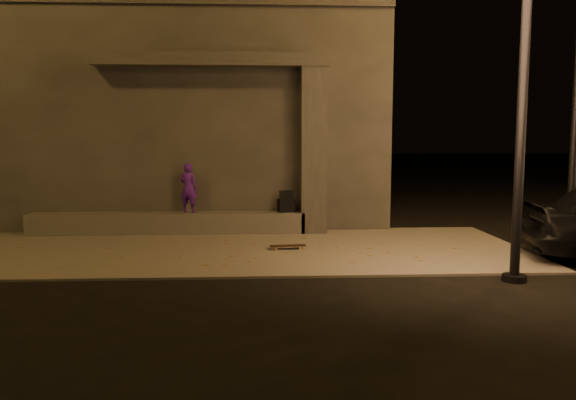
{
  "coord_description": "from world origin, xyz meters",
  "views": [
    {
      "loc": [
        0.52,
        -8.55,
        2.16
      ],
      "look_at": [
        1.06,
        2.0,
        0.96
      ],
      "focal_mm": 35.0,
      "sensor_mm": 36.0,
      "label": 1
    }
  ],
  "objects": [
    {
      "name": "street_lamp_0",
      "position": [
        4.32,
        -0.53,
        4.05
      ],
      "size": [
        0.36,
        0.36,
        7.14
      ],
      "color": "black",
      "rests_on": "ground"
    },
    {
      "name": "sidewalk",
      "position": [
        0.0,
        2.0,
        0.02
      ],
      "size": [
        11.0,
        4.4,
        0.04
      ],
      "primitive_type": "cube",
      "color": "#666259",
      "rests_on": "ground"
    },
    {
      "name": "ground",
      "position": [
        0.0,
        0.0,
        0.0
      ],
      "size": [
        120.0,
        120.0,
        0.0
      ],
      "primitive_type": "plane",
      "color": "black",
      "rests_on": "ground"
    },
    {
      "name": "skateboard",
      "position": [
        1.04,
        1.83,
        0.1
      ],
      "size": [
        0.7,
        0.25,
        0.08
      ],
      "rotation": [
        0.0,
        0.0,
        0.11
      ],
      "color": "black",
      "rests_on": "sidewalk"
    },
    {
      "name": "canopy",
      "position": [
        -0.5,
        3.8,
        3.78
      ],
      "size": [
        5.0,
        0.7,
        0.28
      ],
      "primitive_type": "cube",
      "color": "#353330",
      "rests_on": "column"
    },
    {
      "name": "column",
      "position": [
        1.7,
        3.75,
        1.84
      ],
      "size": [
        0.55,
        0.55,
        3.6
      ],
      "primitive_type": "cube",
      "color": "#353330",
      "rests_on": "sidewalk"
    },
    {
      "name": "backpack",
      "position": [
        1.1,
        3.75,
        0.66
      ],
      "size": [
        0.39,
        0.3,
        0.49
      ],
      "rotation": [
        0.0,
        0.0,
        0.25
      ],
      "color": "black",
      "rests_on": "ledge"
    },
    {
      "name": "building",
      "position": [
        -1.0,
        6.49,
        2.61
      ],
      "size": [
        9.0,
        5.1,
        5.22
      ],
      "color": "#353330",
      "rests_on": "ground"
    },
    {
      "name": "skateboarder",
      "position": [
        -1.04,
        3.75,
        1.04
      ],
      "size": [
        0.45,
        0.36,
        1.09
      ],
      "primitive_type": "imported",
      "rotation": [
        0.0,
        0.0,
        2.86
      ],
      "color": "#4B1691",
      "rests_on": "ledge"
    },
    {
      "name": "ledge",
      "position": [
        -1.5,
        3.75,
        0.27
      ],
      "size": [
        6.0,
        0.55,
        0.45
      ],
      "primitive_type": "cube",
      "color": "#53504B",
      "rests_on": "sidewalk"
    }
  ]
}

